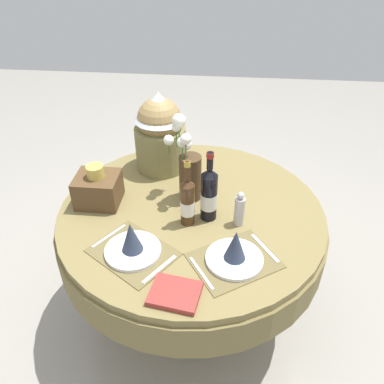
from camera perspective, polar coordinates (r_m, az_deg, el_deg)
name	(u,v)px	position (r m, az deg, el deg)	size (l,w,h in m)	color
ground	(191,307)	(2.45, -0.08, -16.44)	(8.00, 8.00, 0.00)	#9E998E
dining_table	(191,230)	(1.99, -0.09, -5.48)	(1.31, 1.31, 0.75)	olive
place_setting_left	(132,244)	(1.67, -8.69, -7.55)	(0.43, 0.41, 0.16)	brown
place_setting_right	(235,253)	(1.63, 6.25, -8.77)	(0.43, 0.40, 0.16)	brown
flower_vase	(188,167)	(1.89, -0.63, 3.69)	(0.18, 0.19, 0.42)	#47331E
wine_bottle_left	(209,194)	(1.78, 2.48, -0.29)	(0.08, 0.08, 0.35)	black
wine_bottle_centre	(188,201)	(1.76, -0.66, -1.37)	(0.07, 0.07, 0.33)	#422814
pepper_mill	(239,210)	(1.79, 6.92, -2.58)	(0.05, 0.05, 0.18)	#B7B2AD
book_on_table	(175,293)	(1.52, -2.49, -14.52)	(0.19, 0.15, 0.02)	#99332D
gift_tub_back_left	(160,129)	(2.12, -4.71, 9.10)	(0.28, 0.28, 0.44)	olive
woven_basket_side_left	(98,188)	(1.96, -13.50, 0.55)	(0.21, 0.18, 0.21)	brown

